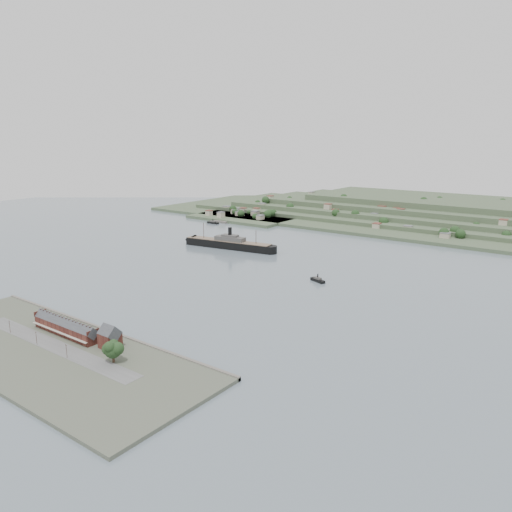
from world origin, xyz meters
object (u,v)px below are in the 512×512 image
Objects in this scene: terrace_row at (66,327)px; tugboat at (318,280)px; gabled_building at (110,337)px; steamship at (226,243)px; fig_tree at (113,349)px.

tugboat is (63.18, 196.20, -5.16)m from terrace_row.
steamship reaches higher than gabled_building.
terrace_row reaches higher than tugboat.
steamship is at bearing 118.13° from fig_tree.
gabled_building is (37.50, 4.02, 1.34)m from terrace_row.
steamship is 9.19× the size of fig_tree.
terrace_row is 263.70m from steamship.
steamship is 292.44m from fig_tree.
gabled_building is 194.00m from tugboat.
terrace_row is at bearing 172.21° from fig_tree.
steamship reaches higher than fig_tree.
gabled_building is 1.11× the size of fig_tree.
terrace_row is 206.19m from tugboat.
tugboat is (146.03, -54.13, -3.52)m from steamship.
fig_tree is (137.86, -257.87, 4.58)m from steamship.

